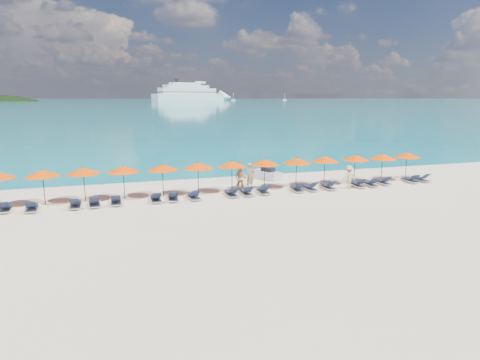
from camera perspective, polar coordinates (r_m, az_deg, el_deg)
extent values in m
plane|color=beige|center=(24.27, 2.04, -4.17)|extent=(1400.00, 1400.00, 0.00)
cube|color=#1FA9B2|center=(682.15, -16.36, 10.85)|extent=(1600.00, 1300.00, 0.01)
ellipsoid|color=black|center=(600.71, -30.57, 6.27)|extent=(162.00, 126.00, 85.50)
cube|color=white|center=(553.62, -7.24, 11.58)|extent=(101.62, 55.56, 9.28)
cone|color=white|center=(588.09, -2.05, 11.67)|extent=(26.60, 26.60, 20.42)
cube|color=white|center=(552.68, -7.43, 12.44)|extent=(81.65, 45.31, 7.43)
cube|color=white|center=(551.80, -7.62, 13.01)|extent=(63.91, 36.68, 4.64)
cube|color=white|center=(550.93, -7.80, 13.40)|extent=(43.94, 26.43, 3.25)
cube|color=black|center=(552.67, -7.43, 12.29)|extent=(82.66, 45.86, 0.84)
cube|color=black|center=(552.70, -7.44, 12.63)|extent=(80.63, 44.75, 0.84)
cylinder|color=black|center=(544.54, -9.00, 13.77)|extent=(4.08, 4.08, 5.11)
cube|color=white|center=(592.04, -0.97, 11.31)|extent=(6.19, 2.06, 1.65)
cylinder|color=white|center=(592.01, -0.97, 11.83)|extent=(0.37, 0.37, 10.31)
cube|color=white|center=(619.94, 6.37, 11.26)|extent=(5.77, 1.92, 1.54)
cylinder|color=white|center=(619.91, 6.38, 11.72)|extent=(0.35, 0.35, 9.62)
cube|color=silver|center=(33.13, 3.71, 0.76)|extent=(2.08, 2.83, 0.61)
cube|color=black|center=(32.89, 4.00, 1.46)|extent=(0.99, 1.24, 0.39)
cylinder|color=black|center=(33.47, 2.89, 1.95)|extent=(0.58, 0.33, 0.07)
imported|color=#DCB484|center=(29.29, 1.47, 0.57)|extent=(0.83, 0.71, 1.94)
imported|color=#DCB484|center=(28.45, 0.12, 0.22)|extent=(1.07, 0.88, 1.91)
imported|color=#DCB484|center=(30.47, 15.20, 0.40)|extent=(1.13, 0.55, 1.72)
cylinder|color=black|center=(27.83, -26.13, -0.98)|extent=(0.05, 0.05, 2.20)
cone|color=#F94800|center=(27.66, -26.30, 0.88)|extent=(2.10, 2.10, 0.42)
sphere|color=black|center=(27.62, -26.34, 1.33)|extent=(0.08, 0.08, 0.08)
cylinder|color=black|center=(27.69, -21.27, -0.63)|extent=(0.05, 0.05, 2.20)
cone|color=#F94800|center=(27.51, -21.42, 1.24)|extent=(2.10, 2.10, 0.42)
sphere|color=black|center=(27.48, -21.45, 1.69)|extent=(0.08, 0.08, 0.08)
cylinder|color=black|center=(27.47, -16.19, -0.38)|extent=(0.05, 0.05, 2.20)
cone|color=#F94800|center=(27.29, -16.30, 1.51)|extent=(2.10, 2.10, 0.42)
sphere|color=black|center=(27.26, -16.32, 1.96)|extent=(0.08, 0.08, 0.08)
cylinder|color=black|center=(27.58, -10.91, -0.07)|extent=(0.05, 0.05, 2.20)
cone|color=#F94800|center=(27.41, -10.99, 1.81)|extent=(2.10, 2.10, 0.42)
sphere|color=black|center=(27.37, -11.01, 2.27)|extent=(0.08, 0.08, 0.08)
cylinder|color=black|center=(27.91, -5.96, 0.22)|extent=(0.05, 0.05, 2.20)
cone|color=#F94800|center=(27.74, -6.00, 2.08)|extent=(2.10, 2.10, 0.42)
sphere|color=black|center=(27.70, -6.01, 2.53)|extent=(0.08, 0.08, 0.08)
cylinder|color=black|center=(28.42, -1.15, 0.50)|extent=(0.05, 0.05, 2.20)
cone|color=#F94800|center=(28.26, -1.16, 2.33)|extent=(2.10, 2.10, 0.42)
sphere|color=black|center=(28.22, -1.16, 2.77)|extent=(0.08, 0.08, 0.08)
cylinder|color=black|center=(29.26, 3.51, 0.81)|extent=(0.05, 0.05, 2.20)
cone|color=#F94800|center=(29.10, 3.54, 2.59)|extent=(2.10, 2.10, 0.42)
sphere|color=black|center=(29.07, 3.54, 3.02)|extent=(0.08, 0.08, 0.08)
cylinder|color=black|center=(30.10, 8.00, 1.03)|extent=(0.05, 0.05, 2.20)
cone|color=#F94800|center=(29.95, 8.05, 2.76)|extent=(2.10, 2.10, 0.42)
sphere|color=black|center=(29.91, 8.06, 3.17)|extent=(0.08, 0.08, 0.08)
cylinder|color=black|center=(31.24, 11.92, 1.28)|extent=(0.05, 0.05, 2.20)
cone|color=#F94800|center=(31.09, 11.99, 2.95)|extent=(2.10, 2.10, 0.42)
sphere|color=black|center=(31.06, 12.01, 3.35)|extent=(0.08, 0.08, 0.08)
cylinder|color=black|center=(32.53, 15.99, 1.49)|extent=(0.05, 0.05, 2.20)
cone|color=#F94800|center=(32.39, 16.08, 3.09)|extent=(2.10, 2.10, 0.42)
sphere|color=black|center=(32.36, 16.10, 3.48)|extent=(0.08, 0.08, 0.08)
cylinder|color=black|center=(33.76, 19.51, 1.63)|extent=(0.05, 0.05, 2.20)
cone|color=#F94800|center=(33.62, 19.62, 3.17)|extent=(2.10, 2.10, 0.42)
sphere|color=black|center=(33.59, 19.65, 3.55)|extent=(0.08, 0.08, 0.08)
cylinder|color=black|center=(35.41, 22.55, 1.85)|extent=(0.05, 0.05, 2.20)
cone|color=#F94800|center=(35.27, 22.67, 3.32)|extent=(2.10, 2.10, 0.42)
sphere|color=black|center=(35.24, 22.70, 3.68)|extent=(0.08, 0.08, 0.08)
cube|color=silver|center=(27.55, -30.39, -3.58)|extent=(0.79, 1.75, 0.06)
cube|color=#192239|center=(27.76, -30.36, -3.13)|extent=(0.66, 1.15, 0.04)
cube|color=#192239|center=(26.93, -30.63, -3.03)|extent=(0.60, 0.59, 0.43)
cube|color=silver|center=(26.89, -27.48, -3.63)|extent=(0.75, 1.74, 0.06)
cube|color=#192239|center=(27.10, -27.46, -3.17)|extent=(0.63, 1.14, 0.04)
cube|color=#192239|center=(26.27, -27.69, -3.07)|extent=(0.59, 0.58, 0.43)
cube|color=silver|center=(26.52, -22.34, -3.38)|extent=(0.65, 1.71, 0.06)
cube|color=#192239|center=(26.72, -22.33, -2.91)|extent=(0.57, 1.11, 0.04)
cube|color=#192239|center=(25.89, -22.50, -2.81)|extent=(0.56, 0.55, 0.43)
cube|color=silver|center=(26.45, -19.99, -3.23)|extent=(0.78, 1.75, 0.06)
cube|color=#192239|center=(26.66, -20.04, -2.77)|extent=(0.65, 1.15, 0.04)
cube|color=#192239|center=(25.82, -20.00, -2.65)|extent=(0.60, 0.59, 0.43)
cube|color=silver|center=(26.49, -17.21, -3.02)|extent=(0.63, 1.70, 0.06)
cube|color=#192239|center=(26.69, -17.23, -2.56)|extent=(0.56, 1.10, 0.04)
cube|color=#192239|center=(25.86, -17.26, -2.45)|extent=(0.55, 0.54, 0.43)
cube|color=silver|center=(26.52, -11.87, -2.72)|extent=(0.65, 1.71, 0.06)
cube|color=#192239|center=(26.73, -11.95, -2.26)|extent=(0.57, 1.11, 0.04)
cube|color=#192239|center=(25.89, -11.78, -2.13)|extent=(0.56, 0.55, 0.43)
cube|color=silver|center=(26.57, -9.49, -2.60)|extent=(0.73, 1.74, 0.06)
cube|color=#192239|center=(26.78, -9.53, -2.13)|extent=(0.62, 1.13, 0.04)
cube|color=#192239|center=(25.94, -9.45, -2.02)|extent=(0.59, 0.57, 0.43)
cube|color=silver|center=(26.75, -6.63, -2.41)|extent=(0.76, 1.75, 0.06)
cube|color=#192239|center=(26.95, -6.78, -1.96)|extent=(0.64, 1.14, 0.04)
cube|color=#192239|center=(26.14, -6.34, -1.82)|extent=(0.59, 0.58, 0.43)
cube|color=silver|center=(27.29, -1.28, -2.05)|extent=(0.70, 1.73, 0.06)
cube|color=#192239|center=(27.48, -1.45, -1.61)|extent=(0.60, 1.12, 0.04)
cube|color=#192239|center=(26.69, -0.92, -1.46)|extent=(0.57, 0.56, 0.43)
cube|color=silver|center=(27.62, 0.88, -1.88)|extent=(0.64, 1.71, 0.06)
cube|color=#192239|center=(27.82, 0.73, -1.44)|extent=(0.56, 1.11, 0.04)
cube|color=#192239|center=(27.01, 1.23, -1.30)|extent=(0.55, 0.54, 0.43)
cube|color=silver|center=(28.12, 3.26, -1.65)|extent=(0.70, 1.73, 0.06)
cube|color=#192239|center=(28.32, 3.12, -1.22)|extent=(0.60, 1.12, 0.04)
cube|color=#192239|center=(27.52, 3.61, -1.08)|extent=(0.57, 0.56, 0.43)
cube|color=silver|center=(28.98, 8.05, -1.34)|extent=(0.76, 1.75, 0.06)
cube|color=#192239|center=(29.17, 7.89, -0.92)|extent=(0.64, 1.14, 0.04)
cube|color=#192239|center=(28.39, 8.45, -0.78)|extent=(0.59, 0.58, 0.43)
cube|color=silver|center=(29.41, 9.83, -1.20)|extent=(0.79, 1.75, 0.06)
cube|color=#192239|center=(29.59, 9.59, -0.80)|extent=(0.66, 1.15, 0.04)
cube|color=#192239|center=(28.87, 10.44, -0.63)|extent=(0.60, 0.59, 0.43)
cube|color=silver|center=(30.06, 12.32, -1.02)|extent=(0.63, 1.70, 0.06)
cube|color=#192239|center=(30.23, 12.11, -0.62)|extent=(0.56, 1.10, 0.04)
cube|color=#192239|center=(29.50, 12.88, -0.47)|extent=(0.55, 0.54, 0.43)
cube|color=silver|center=(31.35, 16.30, -0.70)|extent=(0.77, 1.75, 0.06)
cube|color=#192239|center=(31.53, 16.11, -0.32)|extent=(0.64, 1.14, 0.04)
cube|color=#192239|center=(30.79, 16.82, -0.17)|extent=(0.60, 0.58, 0.43)
cube|color=silver|center=(31.89, 17.99, -0.60)|extent=(0.77, 1.75, 0.06)
cube|color=#192239|center=(32.07, 17.79, -0.22)|extent=(0.65, 1.15, 0.04)
cube|color=#192239|center=(31.34, 18.52, -0.08)|extent=(0.60, 0.58, 0.43)
cube|color=silver|center=(32.88, 19.58, -0.34)|extent=(0.65, 1.71, 0.06)
cube|color=#192239|center=(33.05, 19.36, 0.02)|extent=(0.57, 1.11, 0.04)
cube|color=#192239|center=(32.36, 20.19, 0.17)|extent=(0.56, 0.55, 0.43)
cube|color=silver|center=(34.39, 23.03, -0.09)|extent=(0.74, 1.74, 0.06)
cube|color=#192239|center=(34.56, 22.81, 0.26)|extent=(0.62, 1.14, 0.04)
cube|color=#192239|center=(33.88, 23.62, 0.40)|extent=(0.59, 0.57, 0.43)
cube|color=silver|center=(35.14, 24.25, 0.05)|extent=(0.75, 1.74, 0.06)
cube|color=#192239|center=(35.28, 23.99, 0.38)|extent=(0.63, 1.14, 0.04)
cube|color=#192239|center=(34.69, 24.95, 0.53)|extent=(0.59, 0.58, 0.43)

